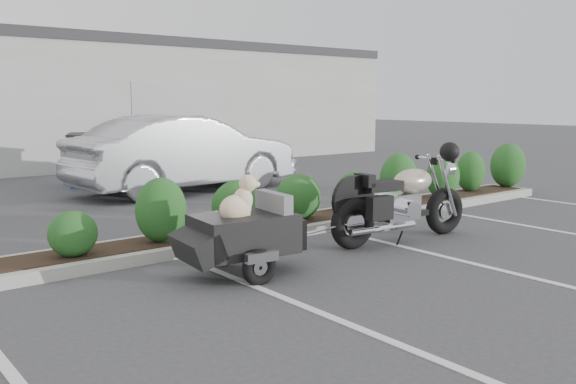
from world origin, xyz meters
TOP-DOWN VIEW (x-y plane):
  - ground at (0.00, 0.00)m, footprint 90.00×90.00m
  - planter_kerb at (1.00, 2.20)m, footprint 12.00×1.00m
  - motorcycle at (1.46, 0.58)m, footprint 2.53×0.90m
  - pet_trailer at (-1.33, 0.61)m, footprint 2.03×1.14m
  - sedan at (1.51, 7.02)m, footprint 5.34×2.18m
  - dumpster at (0.59, 9.09)m, footprint 2.28×1.96m

SIDE VIEW (x-z plane):
  - ground at x=0.00m, z-range 0.00..0.00m
  - planter_kerb at x=1.00m, z-range 0.00..0.15m
  - pet_trailer at x=-1.33m, z-range -0.09..1.11m
  - motorcycle at x=1.46m, z-range -0.15..1.30m
  - dumpster at x=0.59m, z-range 0.01..1.27m
  - sedan at x=1.51m, z-range 0.00..1.72m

